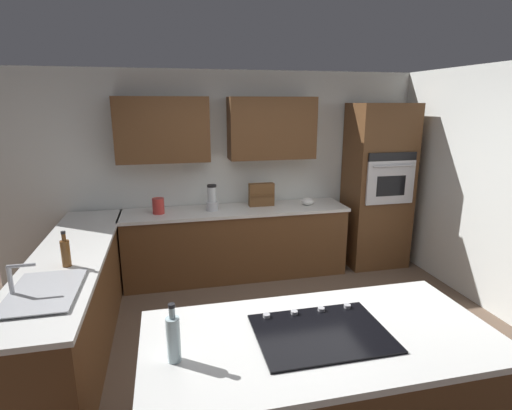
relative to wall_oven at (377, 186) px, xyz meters
name	(u,v)px	position (x,y,z in m)	size (l,w,h in m)	color
ground_plane	(281,350)	(1.85, 1.72, -1.10)	(14.00, 14.00, 0.00)	brown
wall_back	(233,161)	(1.92, -0.32, 0.36)	(6.00, 0.44, 2.60)	silver
wall_left	(501,192)	(-0.60, 1.42, 0.20)	(0.10, 4.00, 2.60)	silver
lower_cabinets_back	(236,244)	(1.95, 0.00, -0.67)	(2.80, 0.60, 0.86)	brown
countertop_back	(236,210)	(1.95, 0.00, -0.22)	(2.84, 0.64, 0.04)	silver
lower_cabinets_side	(75,301)	(3.67, 1.17, -0.67)	(0.60, 2.90, 0.86)	brown
countertop_side	(70,255)	(3.67, 1.17, -0.22)	(0.64, 2.94, 0.04)	silver
island_base	(318,402)	(1.96, 2.88, -0.67)	(1.97, 0.92, 0.86)	brown
island_top	(321,337)	(1.96, 2.88, -0.22)	(2.05, 1.00, 0.04)	silver
wall_oven	(377,186)	(0.00, 0.00, 0.00)	(0.80, 0.66, 2.20)	brown
sink_unit	(43,291)	(3.68, 1.97, -0.18)	(0.46, 0.70, 0.23)	#515456
cooktop	(321,332)	(1.96, 2.88, -0.19)	(0.76, 0.56, 0.03)	black
blender	(212,199)	(2.25, 0.00, -0.06)	(0.15, 0.15, 0.32)	silver
mixing_bowl	(307,201)	(1.00, 0.00, -0.15)	(0.17, 0.17, 0.09)	white
spice_rack	(261,195)	(1.60, -0.08, -0.05)	(0.33, 0.11, 0.30)	brown
kettle	(158,206)	(2.90, 0.00, -0.11)	(0.14, 0.14, 0.19)	red
dish_soap_bottle	(66,252)	(3.62, 1.49, -0.08)	(0.07, 0.07, 0.30)	brown
oil_bottle	(173,338)	(2.80, 2.94, -0.07)	(0.07, 0.07, 0.32)	silver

